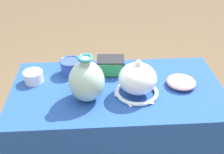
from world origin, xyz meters
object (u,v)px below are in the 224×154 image
object	(u,v)px
mosaic_tile_box	(111,66)
pot_squat_ivory	(33,77)
vase_tall_bulbous	(87,81)
vase_dome_bell	(137,81)
cup_wide_charcoal	(88,75)
cup_wide_cobalt	(71,66)
bowl_shallow_rose	(181,82)

from	to	relation	value
mosaic_tile_box	pot_squat_ivory	size ratio (longest dim) A/B	1.53
vase_tall_bulbous	pot_squat_ivory	distance (m)	0.37
vase_dome_bell	pot_squat_ivory	xyz separation A→B (m)	(-0.57, 0.15, -0.05)
cup_wide_charcoal	mosaic_tile_box	bearing A→B (deg)	29.05
vase_dome_bell	cup_wide_charcoal	bearing A→B (deg)	149.88
mosaic_tile_box	cup_wide_charcoal	bearing A→B (deg)	-147.68
vase_dome_bell	mosaic_tile_box	xyz separation A→B (m)	(-0.13, 0.22, -0.04)
mosaic_tile_box	cup_wide_cobalt	xyz separation A→B (m)	(-0.24, 0.01, 0.00)
vase_tall_bulbous	bowl_shallow_rose	world-z (taller)	vase_tall_bulbous
vase_tall_bulbous	vase_dome_bell	distance (m)	0.27
vase_tall_bulbous	vase_dome_bell	size ratio (longest dim) A/B	1.03
vase_tall_bulbous	bowl_shallow_rose	size ratio (longest dim) A/B	1.54
vase_dome_bell	bowl_shallow_rose	world-z (taller)	vase_dome_bell
bowl_shallow_rose	vase_dome_bell	bearing A→B (deg)	-166.75
cup_wide_cobalt	cup_wide_charcoal	xyz separation A→B (m)	(0.11, -0.08, -0.01)
cup_wide_charcoal	bowl_shallow_rose	xyz separation A→B (m)	(0.52, -0.09, -0.01)
vase_tall_bulbous	cup_wide_cobalt	world-z (taller)	vase_tall_bulbous
vase_tall_bulbous	cup_wide_cobalt	distance (m)	0.29
vase_dome_bell	mosaic_tile_box	size ratio (longest dim) A/B	1.47
vase_tall_bulbous	cup_wide_charcoal	world-z (taller)	vase_tall_bulbous
mosaic_tile_box	cup_wide_charcoal	distance (m)	0.15
cup_wide_cobalt	vase_dome_bell	bearing A→B (deg)	-32.60
vase_tall_bulbous	mosaic_tile_box	distance (m)	0.29
cup_wide_charcoal	vase_tall_bulbous	bearing A→B (deg)	-91.36
cup_wide_charcoal	bowl_shallow_rose	size ratio (longest dim) A/B	0.60
pot_squat_ivory	bowl_shallow_rose	size ratio (longest dim) A/B	0.66
vase_dome_bell	mosaic_tile_box	distance (m)	0.26
vase_tall_bulbous	cup_wide_charcoal	distance (m)	0.19
cup_wide_cobalt	bowl_shallow_rose	size ratio (longest dim) A/B	0.78
pot_squat_ivory	cup_wide_charcoal	size ratio (longest dim) A/B	1.12
vase_tall_bulbous	mosaic_tile_box	bearing A→B (deg)	61.33
cup_wide_cobalt	bowl_shallow_rose	world-z (taller)	cup_wide_cobalt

